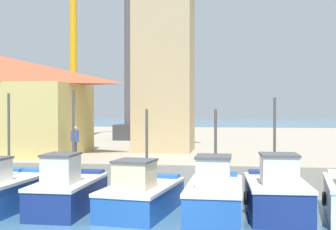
{
  "coord_description": "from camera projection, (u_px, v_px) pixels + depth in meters",
  "views": [
    {
      "loc": [
        2.25,
        -12.55,
        3.85
      ],
      "look_at": [
        -0.89,
        9.72,
        3.5
      ],
      "focal_mm": 50.0,
      "sensor_mm": 36.0,
      "label": 1
    }
  ],
  "objects": [
    {
      "name": "fishing_boat_center",
      "position": [
        215.0,
        197.0,
        15.9
      ],
      "size": [
        1.97,
        4.48,
        3.8
      ],
      "color": "#2356A8",
      "rests_on": "ground"
    },
    {
      "name": "fishing_boat_mid_left",
      "position": [
        141.0,
        195.0,
        17.02
      ],
      "size": [
        2.72,
        4.7,
        3.8
      ],
      "color": "#2356A8",
      "rests_on": "ground"
    },
    {
      "name": "fishing_boat_left_inner",
      "position": [
        68.0,
        191.0,
        17.37
      ],
      "size": [
        1.96,
        4.4,
        4.53
      ],
      "color": "navy",
      "rests_on": "ground"
    },
    {
      "name": "port_crane_near",
      "position": [
        128.0,
        54.0,
        37.0
      ],
      "size": [
        3.25,
        10.64,
        18.06
      ],
      "color": "#353539",
      "rests_on": "quay_wharf"
    },
    {
      "name": "fishing_boat_mid_right",
      "position": [
        276.0,
        194.0,
        16.64
      ],
      "size": [
        2.25,
        4.3,
        4.23
      ],
      "color": "navy",
      "rests_on": "ground"
    },
    {
      "name": "port_crane_far",
      "position": [
        74.0,
        42.0,
        36.11
      ],
      "size": [
        2.0,
        8.51,
        19.64
      ],
      "color": "#976E11",
      "rests_on": "quay_wharf"
    },
    {
      "name": "quay_wharf",
      "position": [
        207.0,
        145.0,
        40.24
      ],
      "size": [
        120.0,
        40.0,
        1.33
      ],
      "primitive_type": "cube",
      "color": "#A89E89",
      "rests_on": "ground"
    },
    {
      "name": "clock_tower",
      "position": [
        164.0,
        17.0,
        27.16
      ],
      "size": [
        3.8,
        3.8,
        16.38
      ],
      "color": "tan",
      "rests_on": "quay_wharf"
    },
    {
      "name": "dock_worker_near_tower",
      "position": [
        30.0,
        142.0,
        23.0
      ],
      "size": [
        0.34,
        0.22,
        1.62
      ],
      "color": "#33333D",
      "rests_on": "quay_wharf"
    },
    {
      "name": "dock_worker_along_quay",
      "position": [
        75.0,
        142.0,
        22.79
      ],
      "size": [
        0.34,
        0.22,
        1.62
      ],
      "color": "#33333D",
      "rests_on": "quay_wharf"
    }
  ]
}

